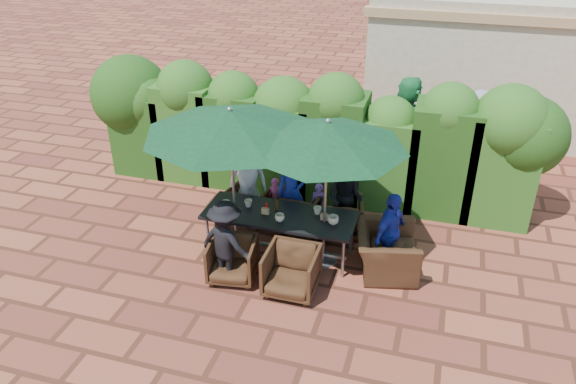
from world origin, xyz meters
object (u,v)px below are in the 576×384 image
(chair_far_right, at_px, (341,215))
(chair_end_right, at_px, (387,245))
(umbrella_right, at_px, (328,135))
(chair_near_right, at_px, (291,269))
(umbrella_left, at_px, (230,122))
(chair_far_left, at_px, (250,202))
(dining_table, at_px, (280,218))
(chair_far_mid, at_px, (299,209))
(chair_near_left, at_px, (233,258))

(chair_far_right, distance_m, chair_end_right, 1.24)
(umbrella_right, relative_size, chair_far_right, 3.43)
(chair_near_right, xyz_separation_m, chair_end_right, (1.27, 0.92, 0.08))
(umbrella_right, distance_m, chair_far_right, 2.07)
(umbrella_left, relative_size, chair_far_left, 3.79)
(umbrella_right, bearing_deg, chair_near_right, -107.67)
(dining_table, xyz_separation_m, chair_far_right, (0.84, 0.90, -0.32))
(chair_far_mid, bearing_deg, chair_end_right, 157.11)
(chair_near_left, bearing_deg, chair_end_right, 13.00)
(chair_near_right, relative_size, chair_end_right, 0.73)
(umbrella_left, relative_size, chair_end_right, 2.53)
(chair_end_right, bearing_deg, umbrella_left, 77.33)
(dining_table, distance_m, chair_end_right, 1.74)
(umbrella_right, height_order, chair_far_left, umbrella_right)
(chair_end_right, bearing_deg, chair_far_right, 33.21)
(umbrella_left, height_order, chair_far_left, umbrella_left)
(chair_far_mid, relative_size, chair_near_left, 1.03)
(dining_table, relative_size, chair_far_mid, 3.26)
(chair_far_mid, xyz_separation_m, chair_end_right, (1.64, -0.83, 0.10))
(chair_far_mid, height_order, chair_near_right, chair_near_right)
(umbrella_left, height_order, chair_near_right, umbrella_left)
(umbrella_right, height_order, chair_near_right, umbrella_right)
(dining_table, xyz_separation_m, chair_near_right, (0.45, -0.88, -0.29))
(umbrella_left, relative_size, chair_near_left, 3.75)
(chair_far_right, bearing_deg, chair_end_right, 124.09)
(chair_far_left, distance_m, chair_far_mid, 0.92)
(umbrella_right, height_order, chair_far_mid, umbrella_right)
(chair_far_right, bearing_deg, dining_table, 35.16)
(chair_near_right, bearing_deg, chair_far_left, 126.34)
(umbrella_right, bearing_deg, chair_far_left, 151.02)
(umbrella_left, bearing_deg, chair_end_right, 0.11)
(chair_far_mid, relative_size, chair_far_right, 1.04)
(chair_far_left, height_order, chair_near_left, chair_near_left)
(dining_table, bearing_deg, umbrella_left, 177.36)
(umbrella_right, bearing_deg, dining_table, 179.41)
(chair_far_mid, xyz_separation_m, chair_near_right, (0.37, -1.76, 0.02))
(dining_table, bearing_deg, chair_far_mid, 84.21)
(chair_far_mid, distance_m, chair_far_right, 0.75)
(umbrella_right, height_order, chair_end_right, umbrella_right)
(umbrella_right, xyz_separation_m, chair_far_right, (0.10, 0.91, -1.85))
(chair_far_right, xyz_separation_m, chair_near_right, (-0.38, -1.78, 0.03))
(chair_far_right, bearing_deg, chair_far_mid, -9.92)
(chair_near_left, bearing_deg, chair_far_right, 43.93)
(chair_far_left, xyz_separation_m, chair_near_left, (0.34, -1.69, 0.00))
(umbrella_right, bearing_deg, chair_far_right, 83.55)
(chair_near_right, bearing_deg, chair_end_right, 35.92)
(dining_table, relative_size, umbrella_left, 0.90)
(umbrella_left, distance_m, umbrella_right, 1.52)
(dining_table, distance_m, chair_far_right, 1.27)
(chair_far_mid, xyz_separation_m, chair_far_right, (0.75, 0.03, -0.02))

